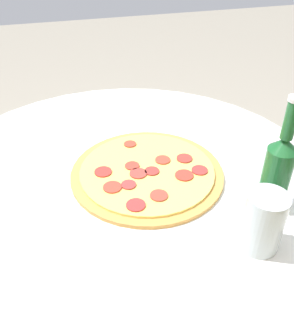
# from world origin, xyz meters

# --- Properties ---
(ground_plane) EXTENTS (8.00, 8.00, 0.00)m
(ground_plane) POSITION_xyz_m (0.00, 0.00, 0.00)
(ground_plane) COLOR gray
(table) EXTENTS (1.02, 1.02, 0.69)m
(table) POSITION_xyz_m (0.00, 0.00, 0.50)
(table) COLOR white
(table) RESTS_ON ground_plane
(pizza) EXTENTS (0.37, 0.37, 0.02)m
(pizza) POSITION_xyz_m (-0.06, -0.00, 0.69)
(pizza) COLOR #C68E47
(pizza) RESTS_ON table
(beer_bottle) EXTENTS (0.06, 0.06, 0.26)m
(beer_bottle) POSITION_xyz_m (-0.29, 0.17, 0.78)
(beer_bottle) COLOR #195628
(beer_bottle) RESTS_ON table
(drinking_glass) EXTENTS (0.08, 0.08, 0.13)m
(drinking_glass) POSITION_xyz_m (-0.21, 0.27, 0.75)
(drinking_glass) COLOR #ADBCC6
(drinking_glass) RESTS_ON table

